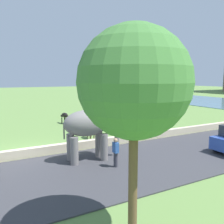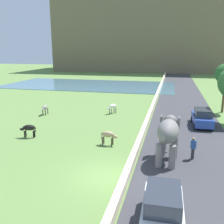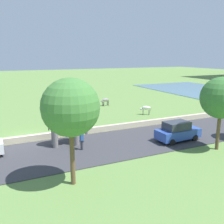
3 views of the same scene
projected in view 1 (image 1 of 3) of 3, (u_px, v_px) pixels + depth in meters
The scene contains 8 objects.
ground_plane at pixel (26, 152), 15.58m from camera, with size 220.00×220.00×0.00m, color #608442.
elephant at pixel (91, 126), 13.76m from camera, with size 1.60×3.51×2.99m.
person_beside_elephant at pixel (116, 152), 12.76m from camera, with size 0.36×0.22×1.63m.
cow_white at pixel (170, 115), 25.47m from camera, with size 1.01×1.36×1.15m.
cow_black at pixel (65, 116), 25.17m from camera, with size 1.42×0.66×1.15m.
cow_grey at pixel (116, 109), 30.91m from camera, with size 0.55×1.41×1.15m.
cow_tan at pixel (91, 128), 18.92m from camera, with size 1.41×0.54×1.15m.
tree_mid at pixel (134, 83), 6.89m from camera, with size 3.33×3.33×6.33m.
Camera 1 is at (15.89, -2.27, 4.80)m, focal length 38.52 mm.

